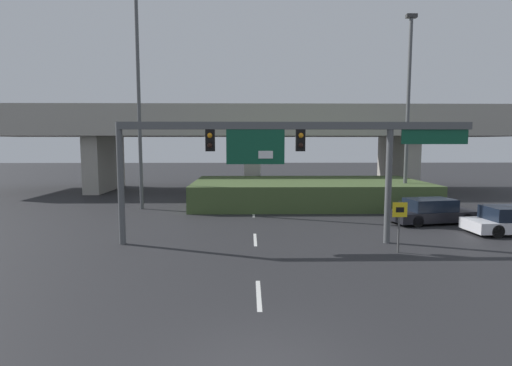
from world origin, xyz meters
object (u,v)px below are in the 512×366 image
(signal_gantry, at_px, (283,145))
(parked_sedan_mid_right, at_px, (512,221))
(highway_light_pole_near, at_px, (138,72))
(highway_light_pole_far, at_px, (408,108))
(parked_sedan_near_right, at_px, (432,212))
(speed_limit_sign, at_px, (399,219))

(signal_gantry, xyz_separation_m, parked_sedan_mid_right, (11.50, 1.71, -3.74))
(highway_light_pole_near, xyz_separation_m, highway_light_pole_far, (17.99, 0.14, -2.25))
(parked_sedan_near_right, xyz_separation_m, parked_sedan_mid_right, (2.80, -2.64, -0.01))
(signal_gantry, distance_m, parked_sedan_near_right, 10.42)
(signal_gantry, relative_size, parked_sedan_mid_right, 3.38)
(highway_light_pole_near, bearing_deg, highway_light_pole_far, 0.45)
(speed_limit_sign, distance_m, parked_sedan_near_right, 7.25)
(highway_light_pole_near, height_order, parked_sedan_near_right, highway_light_pole_near)
(signal_gantry, xyz_separation_m, highway_light_pole_near, (-8.78, 9.43, 4.70))
(speed_limit_sign, height_order, highway_light_pole_far, highway_light_pole_far)
(highway_light_pole_far, height_order, parked_sedan_mid_right, highway_light_pole_far)
(speed_limit_sign, distance_m, highway_light_pole_far, 13.24)
(speed_limit_sign, bearing_deg, parked_sedan_mid_right, 25.53)
(parked_sedan_mid_right, bearing_deg, speed_limit_sign, -157.16)
(speed_limit_sign, relative_size, highway_light_pole_far, 0.17)
(parked_sedan_mid_right, bearing_deg, parked_sedan_near_right, 133.99)
(highway_light_pole_far, distance_m, parked_sedan_near_right, 8.11)
(parked_sedan_near_right, bearing_deg, parked_sedan_mid_right, -53.61)
(highway_light_pole_near, bearing_deg, speed_limit_sign, -39.47)
(parked_sedan_mid_right, bearing_deg, highway_light_pole_far, 103.54)
(signal_gantry, height_order, highway_light_pole_far, highway_light_pole_far)
(signal_gantry, relative_size, speed_limit_sign, 7.25)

